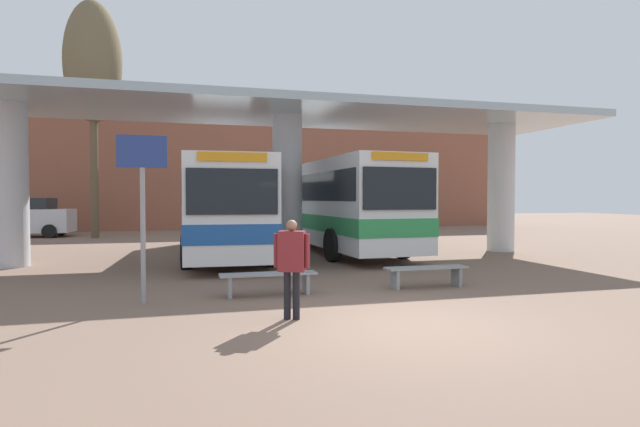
# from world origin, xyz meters

# --- Properties ---
(ground_plane) EXTENTS (100.00, 100.00, 0.00)m
(ground_plane) POSITION_xyz_m (0.00, 0.00, 0.00)
(ground_plane) COLOR #755B4C
(townhouse_backdrop) EXTENTS (40.00, 0.58, 9.08)m
(townhouse_backdrop) POSITION_xyz_m (0.00, 25.67, 5.29)
(townhouse_backdrop) COLOR brown
(townhouse_backdrop) RESTS_ON ground_plane
(station_canopy) EXTENTS (21.35, 5.40, 4.97)m
(station_canopy) POSITION_xyz_m (0.00, 9.19, 4.04)
(station_canopy) COLOR silver
(station_canopy) RESTS_ON ground_plane
(transit_bus_left_bay) EXTENTS (3.03, 10.88, 3.14)m
(transit_bus_left_bay) POSITION_xyz_m (-1.91, 10.58, 1.75)
(transit_bus_left_bay) COLOR white
(transit_bus_left_bay) RESTS_ON ground_plane
(transit_bus_center_bay) EXTENTS (3.07, 11.66, 3.29)m
(transit_bus_center_bay) POSITION_xyz_m (2.21, 11.43, 1.84)
(transit_bus_center_bay) COLOR white
(transit_bus_center_bay) RESTS_ON ground_plane
(waiting_bench_near_pillar) EXTENTS (1.89, 0.44, 0.46)m
(waiting_bench_near_pillar) POSITION_xyz_m (1.88, 2.96, 0.35)
(waiting_bench_near_pillar) COLOR gray
(waiting_bench_near_pillar) RESTS_ON ground_plane
(waiting_bench_mid_platform) EXTENTS (1.97, 0.44, 0.46)m
(waiting_bench_mid_platform) POSITION_xyz_m (-1.66, 2.96, 0.35)
(waiting_bench_mid_platform) COLOR gray
(waiting_bench_mid_platform) RESTS_ON ground_plane
(info_sign_platform) EXTENTS (0.90, 0.09, 3.16)m
(info_sign_platform) POSITION_xyz_m (-4.06, 2.78, 2.24)
(info_sign_platform) COLOR gray
(info_sign_platform) RESTS_ON ground_plane
(pedestrian_waiting) EXTENTS (0.58, 0.39, 1.63)m
(pedestrian_waiting) POSITION_xyz_m (-1.62, 0.86, 1.00)
(pedestrian_waiting) COLOR black
(pedestrian_waiting) RESTS_ON ground_plane
(poplar_tree_behind_left) EXTENTS (2.74, 2.74, 11.77)m
(poplar_tree_behind_left) POSITION_xyz_m (-7.63, 19.88, 8.65)
(poplar_tree_behind_left) COLOR brown
(poplar_tree_behind_left) RESTS_ON ground_plane
(parked_car_street) EXTENTS (4.34, 2.31, 2.01)m
(parked_car_street) POSITION_xyz_m (-11.05, 21.46, 0.99)
(parked_car_street) COLOR silver
(parked_car_street) RESTS_ON ground_plane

